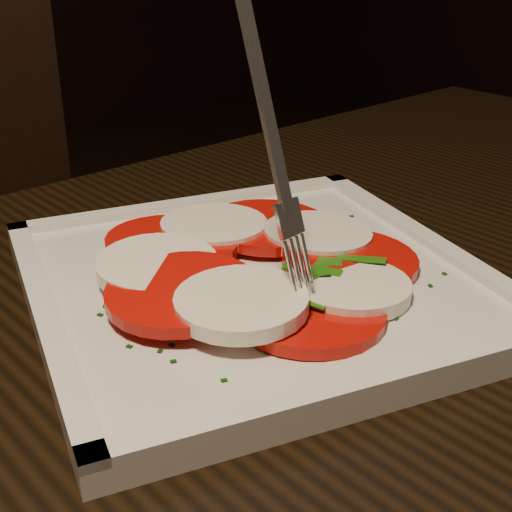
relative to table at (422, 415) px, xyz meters
name	(u,v)px	position (x,y,z in m)	size (l,w,h in m)	color
table	(422,415)	(0.00, 0.00, 0.00)	(1.26, 0.90, 0.75)	black
plate	(256,285)	(-0.10, 0.08, 0.11)	(0.30, 0.30, 0.01)	silver
caprese_salad	(256,263)	(-0.10, 0.08, 0.12)	(0.25, 0.24, 0.02)	#C30704
fork	(264,141)	(-0.11, 0.05, 0.22)	(0.02, 0.06, 0.17)	white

